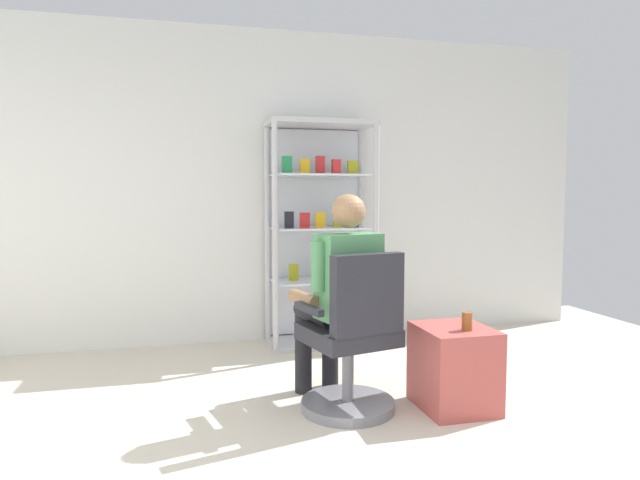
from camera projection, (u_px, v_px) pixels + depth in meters
name	position (u px, v px, depth m)	size (l,w,h in m)	color
back_wall	(268.00, 187.00, 4.90)	(6.00, 0.10, 2.70)	silver
display_cabinet_main	(319.00, 232.00, 4.80)	(0.90, 0.45, 1.90)	#B7B7BC
office_chair	(353.00, 348.00, 3.26)	(0.62, 0.58, 0.96)	slate
seated_shopkeeper	(339.00, 290.00, 3.37)	(0.55, 0.62, 1.29)	black
storage_crate	(454.00, 367.00, 3.35)	(0.41, 0.47, 0.49)	#B24C47
tea_glass	(467.00, 321.00, 3.25)	(0.06, 0.06, 0.11)	brown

